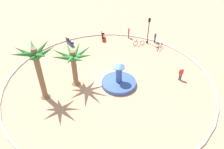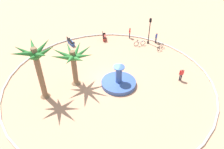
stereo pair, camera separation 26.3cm
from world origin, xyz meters
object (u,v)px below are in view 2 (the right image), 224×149
at_px(bench_west, 104,37).
at_px(bicycle_red_frame, 140,43).
at_px(bench_north, 71,42).
at_px(person_pedestrian_stroll, 181,74).
at_px(bicycle_by_lamppost, 161,47).
at_px(person_cyclist_helmet, 130,32).
at_px(palm_tree_near_fountain, 74,59).
at_px(fountain, 119,82).
at_px(palm_tree_by_curb, 37,61).
at_px(lamppost, 150,29).
at_px(person_cyclist_photo, 156,37).

height_order(bench_west, bicycle_red_frame, bench_west).
distance_m(bench_north, person_pedestrian_stroll, 16.06).
height_order(bicycle_by_lamppost, person_cyclist_helmet, person_cyclist_helmet).
relative_size(palm_tree_near_fountain, person_pedestrian_stroll, 2.83).
distance_m(bench_north, bicycle_by_lamppost, 12.82).
relative_size(fountain, palm_tree_by_curb, 0.64).
xyz_separation_m(fountain, person_pedestrian_stroll, (-6.59, -2.41, 0.57)).
xyz_separation_m(bicycle_by_lamppost, person_cyclist_helmet, (4.80, -2.33, 0.56)).
xyz_separation_m(lamppost, person_cyclist_photo, (-1.07, -0.42, -1.40)).
bearing_deg(fountain, bench_north, -39.82).
height_order(bicycle_red_frame, bicycle_by_lamppost, same).
relative_size(palm_tree_by_curb, person_cyclist_photo, 3.73).
height_order(bench_west, bench_north, same).
bearing_deg(lamppost, palm_tree_near_fountain, 59.05).
bearing_deg(person_cyclist_photo, palm_tree_near_fountain, 56.19).
height_order(palm_tree_near_fountain, bench_north, palm_tree_near_fountain).
bearing_deg(lamppost, person_pedestrian_stroll, 119.38).
distance_m(palm_tree_near_fountain, person_pedestrian_stroll, 11.90).
xyz_separation_m(palm_tree_near_fountain, bench_north, (4.10, -8.16, -2.84)).
relative_size(lamppost, bicycle_red_frame, 2.51).
height_order(person_cyclist_photo, person_pedestrian_stroll, person_pedestrian_stroll).
bearing_deg(person_pedestrian_stroll, bicycle_red_frame, -51.18).
xyz_separation_m(palm_tree_near_fountain, bicycle_red_frame, (-5.62, -10.25, -2.80)).
height_order(palm_tree_by_curb, person_cyclist_photo, palm_tree_by_curb).
relative_size(palm_tree_near_fountain, palm_tree_by_curb, 0.77).
xyz_separation_m(palm_tree_by_curb, person_pedestrian_stroll, (-13.54, -6.07, -3.40)).
distance_m(fountain, bench_west, 10.92).
relative_size(bench_north, bicycle_by_lamppost, 0.96).
distance_m(bench_west, person_cyclist_helmet, 3.94).
bearing_deg(bicycle_by_lamppost, person_pedestrian_stroll, 111.50).
height_order(fountain, bench_north, fountain).
relative_size(bench_west, person_cyclist_photo, 1.05).
relative_size(bicycle_by_lamppost, person_cyclist_photo, 0.99).
bearing_deg(bench_north, bench_west, -147.47).
xyz_separation_m(fountain, bench_west, (4.45, -9.98, 0.01)).
distance_m(bicycle_red_frame, person_cyclist_helmet, 2.77).
bearing_deg(palm_tree_near_fountain, person_cyclist_helmet, -107.21).
height_order(palm_tree_by_curb, person_pedestrian_stroll, palm_tree_by_curb).
bearing_deg(bicycle_red_frame, person_cyclist_helmet, -47.84).
distance_m(fountain, person_cyclist_photo, 11.24).
height_order(bicycle_red_frame, person_pedestrian_stroll, person_pedestrian_stroll).
relative_size(fountain, bicycle_by_lamppost, 2.40).
bearing_deg(person_cyclist_photo, bicycle_by_lamppost, 114.47).
distance_m(fountain, person_cyclist_helmet, 11.40).
relative_size(palm_tree_near_fountain, bicycle_red_frame, 2.94).
height_order(fountain, person_pedestrian_stroll, fountain).
distance_m(palm_tree_by_curb, bench_north, 11.75).
distance_m(fountain, bicycle_by_lamppost, 9.87).
xyz_separation_m(fountain, palm_tree_near_fountain, (4.61, 0.90, 2.85)).
xyz_separation_m(bicycle_red_frame, bicycle_by_lamppost, (-2.98, 0.32, 0.00)).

